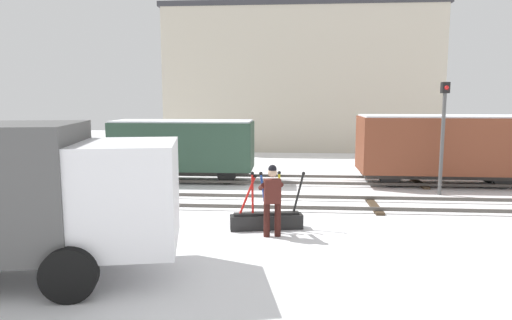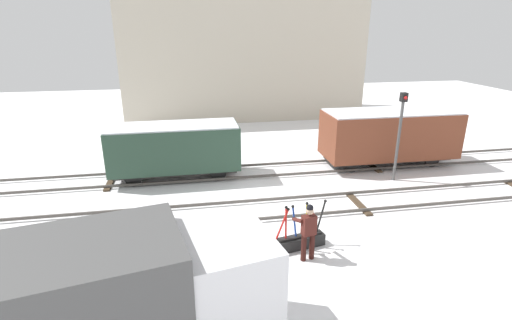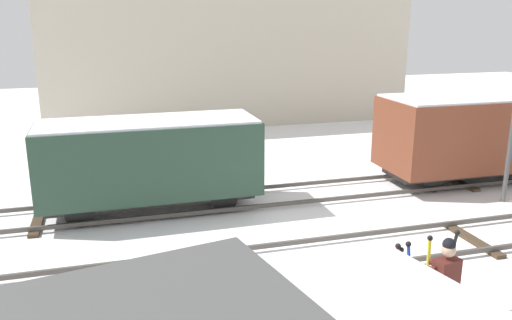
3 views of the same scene
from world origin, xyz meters
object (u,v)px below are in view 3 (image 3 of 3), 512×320
Objects in this scene: rail_worker at (444,284)px; freight_car_near_switch at (150,160)px; switch_lever_frame at (410,307)px; freight_car_far_end at (483,132)px.

rail_worker is 7.78m from freight_car_near_switch.
freight_car_near_switch is at bearing 108.18° from switch_lever_frame.
freight_car_far_end reaches higher than switch_lever_frame.
switch_lever_frame is at bearing 94.06° from rail_worker.
switch_lever_frame is 1.10× the size of rail_worker.
freight_car_near_switch reaches higher than rail_worker.
freight_car_near_switch is 9.76m from freight_car_far_end.
freight_car_far_end reaches higher than rail_worker.
rail_worker is at bearing -61.87° from freight_car_near_switch.
switch_lever_frame is at bearing -134.40° from freight_car_far_end.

